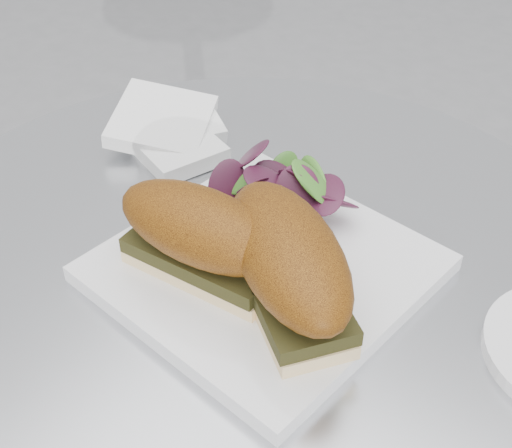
# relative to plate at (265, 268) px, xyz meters

# --- Properties ---
(table) EXTENTS (0.70, 0.70, 0.73)m
(table) POSITION_rel_plate_xyz_m (-0.03, 0.01, -0.25)
(table) COLOR #B0B3B7
(table) RESTS_ON ground
(plate) EXTENTS (0.28, 0.28, 0.02)m
(plate) POSITION_rel_plate_xyz_m (0.00, 0.00, 0.00)
(plate) COLOR white
(plate) RESTS_ON table
(sandwich_left) EXTENTS (0.16, 0.07, 0.08)m
(sandwich_left) POSITION_rel_plate_xyz_m (-0.04, -0.04, 0.05)
(sandwich_left) COLOR #FAE59C
(sandwich_left) RESTS_ON plate
(sandwich_right) EXTENTS (0.19, 0.17, 0.08)m
(sandwich_right) POSITION_rel_plate_xyz_m (0.04, -0.03, 0.05)
(sandwich_right) COLOR #FAE59C
(sandwich_right) RESTS_ON plate
(salad) EXTENTS (0.11, 0.11, 0.05)m
(salad) POSITION_rel_plate_xyz_m (-0.03, 0.07, 0.03)
(salad) COLOR #43852B
(salad) RESTS_ON plate
(napkin) EXTENTS (0.15, 0.15, 0.02)m
(napkin) POSITION_rel_plate_xyz_m (-0.20, 0.11, 0.00)
(napkin) COLOR white
(napkin) RESTS_ON table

